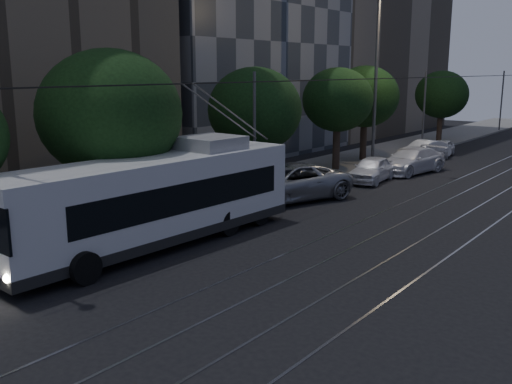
{
  "coord_description": "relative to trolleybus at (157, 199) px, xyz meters",
  "views": [
    {
      "loc": [
        10.77,
        -10.45,
        6.06
      ],
      "look_at": [
        -0.75,
        4.29,
        2.05
      ],
      "focal_mm": 40.0,
      "sensor_mm": 36.0,
      "label": 1
    }
  ],
  "objects": [
    {
      "name": "tram_rails",
      "position": [
        6.35,
        17.32,
        -1.65
      ],
      "size": [
        4.52,
        90.0,
        0.02
      ],
      "color": "#9899A1",
      "rests_on": "ground"
    },
    {
      "name": "streetlamp_far",
      "position": [
        -0.92,
        19.14,
        5.03
      ],
      "size": [
        2.68,
        0.44,
        11.22
      ],
      "color": "#58585A",
      "rests_on": "ground"
    },
    {
      "name": "pickup_silver",
      "position": [
        -0.45,
        8.56,
        -0.8
      ],
      "size": [
        4.85,
        6.85,
        1.73
      ],
      "primitive_type": "imported",
      "rotation": [
        0.0,
        0.0,
        -0.35
      ],
      "color": "#9EA1A6",
      "rests_on": "ground"
    },
    {
      "name": "ground",
      "position": [
        3.85,
        -2.68,
        -1.66
      ],
      "size": [
        120.0,
        120.0,
        0.0
      ],
      "primitive_type": "plane",
      "color": "black",
      "rests_on": "ground"
    },
    {
      "name": "car_white_d",
      "position": [
        0.19,
        26.82,
        -1.06
      ],
      "size": [
        1.93,
        3.72,
        1.21
      ],
      "primitive_type": "imported",
      "rotation": [
        0.0,
        0.0,
        0.15
      ],
      "color": "silver",
      "rests_on": "ground"
    },
    {
      "name": "tree_2",
      "position": [
        -3.15,
        9.52,
        2.44
      ],
      "size": [
        4.73,
        4.73,
        6.24
      ],
      "color": "#31261B",
      "rests_on": "ground"
    },
    {
      "name": "overhead_wires",
      "position": [
        -1.13,
        17.32,
        1.81
      ],
      "size": [
        2.23,
        90.0,
        6.0
      ],
      "color": "black",
      "rests_on": "ground"
    },
    {
      "name": "tree_5",
      "position": [
        -2.65,
        33.93,
        2.41
      ],
      "size": [
        4.32,
        4.32,
        6.03
      ],
      "color": "#31261B",
      "rests_on": "ground"
    },
    {
      "name": "car_white_c",
      "position": [
        -0.14,
        24.42,
        -0.99
      ],
      "size": [
        2.61,
        4.35,
        1.35
      ],
      "primitive_type": "imported",
      "rotation": [
        0.0,
        0.0,
        -0.31
      ],
      "color": "white",
      "rests_on": "ground"
    },
    {
      "name": "trolleybus",
      "position": [
        0.0,
        0.0,
        0.0
      ],
      "size": [
        2.97,
        12.14,
        5.63
      ],
      "rotation": [
        0.0,
        0.0,
        -0.04
      ],
      "color": "silver",
      "rests_on": "ground"
    },
    {
      "name": "car_white_b",
      "position": [
        1.15,
        19.23,
        -0.91
      ],
      "size": [
        3.02,
        5.5,
        1.51
      ],
      "primitive_type": "imported",
      "rotation": [
        0.0,
        0.0,
        -0.18
      ],
      "color": "white",
      "rests_on": "ground"
    },
    {
      "name": "tree_1",
      "position": [
        -2.65,
        0.22,
        2.8
      ],
      "size": [
        5.3,
        5.3,
        6.86
      ],
      "color": "#31261B",
      "rests_on": "ground"
    },
    {
      "name": "tree_4",
      "position": [
        -3.15,
        21.32,
        2.67
      ],
      "size": [
        4.48,
        4.48,
        6.37
      ],
      "color": "#31261B",
      "rests_on": "ground"
    },
    {
      "name": "sidewalk",
      "position": [
        -3.65,
        17.32,
        -1.59
      ],
      "size": [
        5.0,
        90.0,
        0.15
      ],
      "primitive_type": "cube",
      "color": "slate",
      "rests_on": "ground"
    },
    {
      "name": "tree_3",
      "position": [
        -2.65,
        16.87,
        2.65
      ],
      "size": [
        4.22,
        4.22,
        6.23
      ],
      "color": "#31261B",
      "rests_on": "ground"
    },
    {
      "name": "car_white_a",
      "position": [
        0.54,
        15.29,
        -0.97
      ],
      "size": [
        2.13,
        4.25,
        1.39
      ],
      "primitive_type": "imported",
      "rotation": [
        0.0,
        0.0,
        0.12
      ],
      "color": "white",
      "rests_on": "ground"
    }
  ]
}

